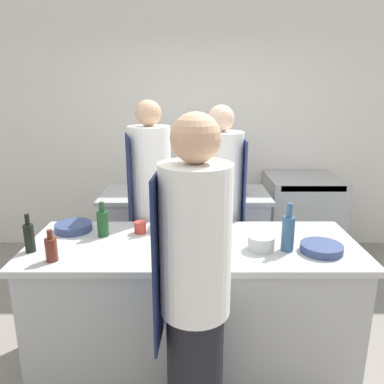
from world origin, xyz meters
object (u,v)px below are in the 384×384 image
(chef_at_pass_far, at_px, (150,212))
(bottle_wine, at_px, (102,223))
(chef_at_prep_near, at_px, (194,295))
(cup, at_px, (139,227))
(oven_range, at_px, (300,217))
(bowl_ceramic_blue, at_px, (73,227))
(bottle_sauce, at_px, (154,216))
(bottle_water, at_px, (287,232))
(bottle_cooking_oil, at_px, (50,249))
(bottle_vinegar, at_px, (28,237))
(bowl_mixing_large, at_px, (260,243))
(bottle_olive_oil, at_px, (181,244))
(stockpot, at_px, (229,184))
(chef_at_stove, at_px, (219,214))
(bowl_prep_small, at_px, (320,248))

(chef_at_pass_far, xyz_separation_m, bottle_wine, (-0.28, -0.48, 0.09))
(chef_at_prep_near, distance_m, cup, 0.91)
(oven_range, height_order, bowl_ceramic_blue, bowl_ceramic_blue)
(bottle_sauce, relative_size, bottle_water, 0.92)
(bottle_sauce, height_order, cup, bottle_sauce)
(bottle_wine, xyz_separation_m, bottle_water, (1.21, -0.24, 0.03))
(bottle_cooking_oil, bearing_deg, bottle_water, 5.96)
(bottle_vinegar, bearing_deg, bottle_wine, 32.97)
(bottle_vinegar, relative_size, bowl_mixing_large, 1.47)
(bottle_olive_oil, relative_size, stockpot, 0.62)
(bottle_cooking_oil, bearing_deg, cup, 43.72)
(chef_at_prep_near, xyz_separation_m, cup, (-0.38, 0.83, 0.04))
(chef_at_stove, relative_size, bottle_cooking_oil, 9.16)
(bowl_prep_small, bearing_deg, chef_at_pass_far, 146.90)
(bottle_olive_oil, bearing_deg, bottle_water, 7.57)
(bowl_prep_small, bearing_deg, chef_at_stove, 126.75)
(stockpot, bearing_deg, bottle_wine, -133.14)
(oven_range, bearing_deg, bottle_wine, -139.05)
(bottle_wine, bearing_deg, chef_at_prep_near, -51.07)
(bowl_mixing_large, distance_m, cup, 0.85)
(bottle_olive_oil, bearing_deg, chef_at_prep_near, -80.94)
(bottle_cooking_oil, xyz_separation_m, bottle_sauce, (0.56, 0.48, 0.04))
(bottle_wine, height_order, bottle_sauce, bottle_sauce)
(bottle_wine, bearing_deg, bowl_ceramic_blue, 157.94)
(bottle_wine, xyz_separation_m, cup, (0.25, 0.06, -0.06))
(bottle_water, relative_size, cup, 3.73)
(chef_at_stove, height_order, bottle_vinegar, chef_at_stove)
(chef_at_pass_far, height_order, bottle_cooking_oil, chef_at_pass_far)
(bottle_cooking_oil, bearing_deg, chef_at_pass_far, 60.34)
(chef_at_prep_near, height_order, bottle_cooking_oil, chef_at_prep_near)
(bottle_olive_oil, bearing_deg, bottle_wine, 149.59)
(chef_at_stove, xyz_separation_m, cup, (-0.59, -0.45, 0.06))
(bottle_olive_oil, xyz_separation_m, bottle_water, (0.65, 0.09, 0.05))
(bottle_cooking_oil, bearing_deg, bowl_mixing_large, 7.25)
(oven_range, distance_m, chef_at_pass_far, 1.98)
(bottle_cooking_oil, bearing_deg, bowl_prep_small, 4.25)
(bottle_cooking_oil, bearing_deg, chef_at_stove, 40.33)
(bottle_sauce, relative_size, bowl_mixing_large, 1.68)
(bottle_olive_oil, bearing_deg, bottle_cooking_oil, -175.42)
(bowl_ceramic_blue, relative_size, cup, 3.13)
(bottle_olive_oil, height_order, stockpot, stockpot)
(bottle_wine, height_order, bowl_mixing_large, bottle_wine)
(oven_range, height_order, bottle_sauce, bottle_sauce)
(bottle_olive_oil, distance_m, cup, 0.49)
(bowl_prep_small, bearing_deg, bottle_sauce, 161.29)
(bowl_prep_small, relative_size, bowl_ceramic_blue, 1.01)
(bottle_sauce, xyz_separation_m, stockpot, (0.62, 0.94, -0.01))
(bowl_mixing_large, bearing_deg, bottle_wine, 167.87)
(bottle_sauce, height_order, bowl_ceramic_blue, bottle_sauce)
(oven_range, height_order, bowl_mixing_large, bowl_mixing_large)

